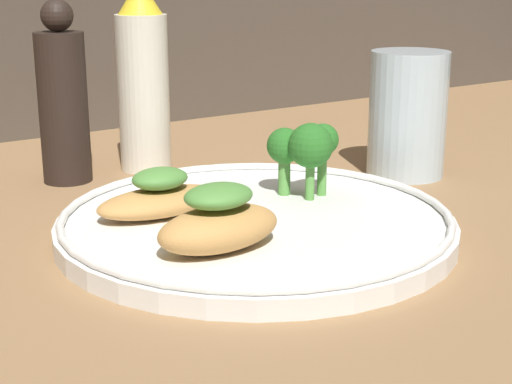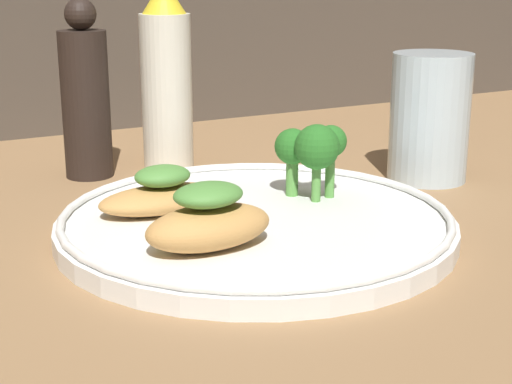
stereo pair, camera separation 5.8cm
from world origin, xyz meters
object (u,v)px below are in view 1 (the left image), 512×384
(broccoli_bunch, at_px, (305,147))
(pepper_grinder, at_px, (63,101))
(sauce_bottle, at_px, (143,81))
(plate, at_px, (256,223))
(drinking_glass, at_px, (408,114))

(broccoli_bunch, relative_size, pepper_grinder, 0.37)
(sauce_bottle, distance_m, pepper_grinder, 0.08)
(pepper_grinder, bearing_deg, sauce_bottle, 0.00)
(sauce_bottle, bearing_deg, plate, -95.23)
(plate, distance_m, sauce_bottle, 0.24)
(plate, relative_size, broccoli_bunch, 4.77)
(pepper_grinder, relative_size, drinking_glass, 1.41)
(pepper_grinder, bearing_deg, drinking_glass, -30.00)
(plate, xyz_separation_m, sauce_bottle, (0.02, 0.23, 0.08))
(plate, distance_m, broccoli_bunch, 0.08)
(broccoli_bunch, height_order, sauce_bottle, sauce_bottle)
(plate, xyz_separation_m, broccoli_bunch, (0.06, 0.02, 0.05))
(broccoli_bunch, bearing_deg, drinking_glass, 15.58)
(plate, bearing_deg, broccoli_bunch, 20.00)
(sauce_bottle, height_order, drinking_glass, sauce_bottle)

